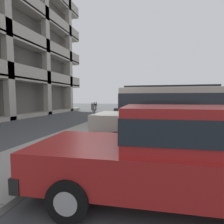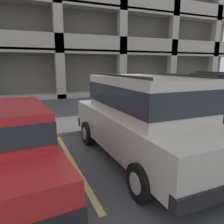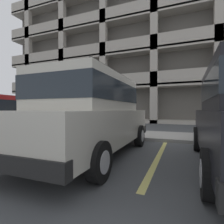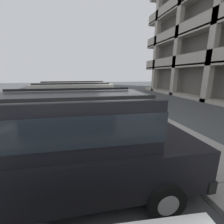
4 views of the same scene
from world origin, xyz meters
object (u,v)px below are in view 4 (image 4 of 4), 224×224
(silver_suv, at_px, (75,106))
(parking_meter_near, at_px, (136,102))
(red_sedan, at_px, (76,100))
(dark_hatchback, at_px, (72,142))

(silver_suv, bearing_deg, parking_meter_near, 85.43)
(red_sedan, bearing_deg, silver_suv, -4.71)
(silver_suv, xyz_separation_m, red_sedan, (-2.99, 0.03, -0.27))
(red_sedan, distance_m, parking_meter_near, 4.09)
(parking_meter_near, bearing_deg, dark_hatchback, -38.66)
(dark_hatchback, distance_m, parking_meter_near, 4.11)
(dark_hatchback, xyz_separation_m, parking_meter_near, (-3.21, 2.57, 0.08))
(silver_suv, xyz_separation_m, dark_hatchback, (3.40, 0.00, 0.00))
(silver_suv, relative_size, parking_meter_near, 3.41)
(silver_suv, bearing_deg, red_sedan, 179.10)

